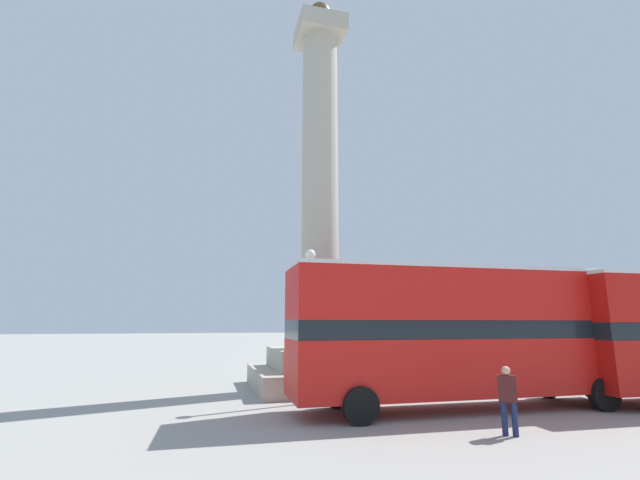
# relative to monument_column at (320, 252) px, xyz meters

# --- Properties ---
(ground_plane) EXTENTS (200.00, 200.00, 0.00)m
(ground_plane) POSITION_rel_monument_column_xyz_m (0.00, 0.00, -5.77)
(ground_plane) COLOR #9E9B93
(monument_column) EXTENTS (5.53, 5.53, 18.25)m
(monument_column) POSITION_rel_monument_column_xyz_m (0.00, 0.00, 0.00)
(monument_column) COLOR #ADA593
(monument_column) RESTS_ON ground_plane
(bus_a) EXTENTS (11.43, 2.96, 4.44)m
(bus_a) POSITION_rel_monument_column_xyz_m (3.35, -5.56, -3.32)
(bus_a) COLOR red
(bus_a) RESTS_ON ground_plane
(equestrian_statue) EXTENTS (4.68, 4.14, 5.73)m
(equestrian_statue) POSITION_rel_monument_column_xyz_m (12.13, 4.41, -4.31)
(equestrian_statue) COLOR #ADA593
(equestrian_statue) RESTS_ON ground_plane
(street_lamp) EXTENTS (0.38, 0.38, 5.28)m
(street_lamp) POSITION_rel_monument_column_xyz_m (-1.23, -3.25, -3.01)
(street_lamp) COLOR black
(street_lamp) RESTS_ON ground_plane
(pedestrian_near_lamp) EXTENTS (0.44, 0.39, 1.62)m
(pedestrian_near_lamp) POSITION_rel_monument_column_xyz_m (2.44, -8.63, -4.88)
(pedestrian_near_lamp) COLOR #192347
(pedestrian_near_lamp) RESTS_ON ground_plane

